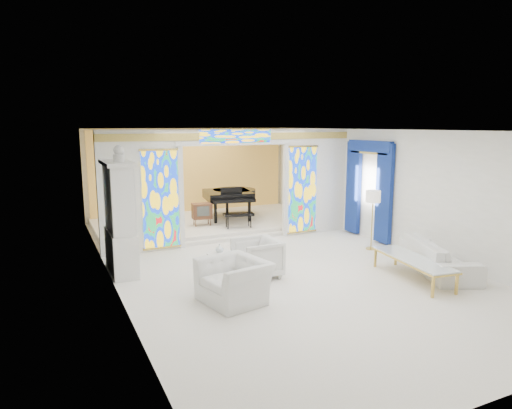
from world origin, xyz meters
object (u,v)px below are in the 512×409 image
armchair_left (234,281)px  sofa (438,256)px  coffee_table (413,260)px  tv_console (202,211)px  china_cabinet (120,219)px  grand_piano (231,195)px  armchair_right (257,258)px

armchair_left → sofa: size_ratio=0.50×
coffee_table → tv_console: bearing=112.7°
china_cabinet → grand_piano: 5.42m
sofa → armchair_left: bearing=109.3°
armchair_right → tv_console: 4.42m
grand_piano → armchair_right: bearing=-96.9°
armchair_left → armchair_right: size_ratio=1.32×
armchair_right → china_cabinet: bearing=-122.0°
tv_console → sofa: bearing=-53.0°
grand_piano → tv_console: (-1.24, -0.74, -0.29)m
grand_piano → tv_console: size_ratio=4.21×
china_cabinet → coffee_table: (5.27, -3.04, -0.75)m
china_cabinet → coffee_table: 6.13m
armchair_left → coffee_table: (3.73, -0.49, 0.04)m
armchair_right → coffee_table: bearing=60.4°
armchair_left → coffee_table: size_ratio=0.55×
coffee_table → grand_piano: size_ratio=0.77×
coffee_table → sofa: bearing=11.9°
sofa → tv_console: tv_console is taller
grand_piano → tv_console: grand_piano is taller
armchair_left → grand_piano: bearing=146.1°
china_cabinet → tv_console: size_ratio=4.17×
china_cabinet → armchair_left: 3.09m
coffee_table → armchair_left: bearing=172.5°
coffee_table → tv_console: tv_console is taller
armchair_left → grand_piano: 6.69m
armchair_left → tv_console: 5.60m
armchair_left → armchair_right: bearing=125.6°
armchair_left → coffee_table: armchair_left is taller
armchair_left → tv_console: size_ratio=1.79×
sofa → grand_piano: 6.86m
armchair_left → china_cabinet: bearing=-161.0°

